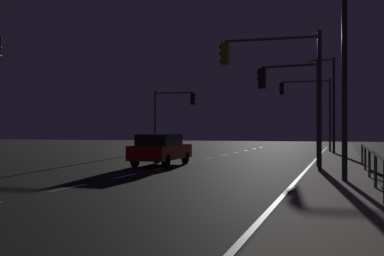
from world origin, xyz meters
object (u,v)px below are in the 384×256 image
at_px(street_lamp_median, 329,95).
at_px(traffic_light_far_left, 290,92).
at_px(street_lamp_across_street, 347,31).
at_px(traffic_light_far_center, 308,100).
at_px(traffic_light_near_left, 173,108).
at_px(car, 161,149).
at_px(traffic_light_near_right, 275,73).

bearing_deg(street_lamp_median, traffic_light_far_left, -96.21).
bearing_deg(street_lamp_across_street, traffic_light_far_center, 97.03).
bearing_deg(traffic_light_near_left, traffic_light_far_center, 5.78).
distance_m(car, traffic_light_far_center, 17.50).
relative_size(traffic_light_near_left, street_lamp_across_street, 0.62).
xyz_separation_m(traffic_light_near_left, traffic_light_far_center, (10.90, 1.10, 0.55)).
bearing_deg(traffic_light_far_center, traffic_light_near_right, -90.18).
distance_m(traffic_light_near_right, traffic_light_near_left, 20.70).
bearing_deg(street_lamp_median, street_lamp_across_street, -86.74).
xyz_separation_m(traffic_light_near_left, traffic_light_far_left, (11.18, -15.13, -0.10)).
distance_m(car, traffic_light_near_left, 15.92).
xyz_separation_m(traffic_light_near_right, street_lamp_across_street, (2.77, -3.29, 0.89)).
distance_m(traffic_light_far_center, traffic_light_far_left, 16.25).
distance_m(car, street_lamp_across_street, 11.49).
height_order(traffic_light_far_left, street_lamp_across_street, street_lamp_across_street).
xyz_separation_m(traffic_light_far_center, street_lamp_median, (1.66, -3.51, 0.09)).
bearing_deg(traffic_light_near_right, traffic_light_far_left, 82.35).
bearing_deg(street_lamp_across_street, traffic_light_near_left, 123.06).
bearing_deg(traffic_light_near_right, street_lamp_median, 83.55).
bearing_deg(traffic_light_far_left, street_lamp_median, 83.79).
height_order(traffic_light_far_left, street_lamp_median, street_lamp_median).
bearing_deg(car, street_lamp_median, 58.06).
bearing_deg(traffic_light_near_right, car, 156.18).
relative_size(traffic_light_far_left, street_lamp_median, 0.72).
xyz_separation_m(car, traffic_light_far_center, (6.15, 16.04, 3.33)).
distance_m(traffic_light_far_center, street_lamp_across_street, 22.20).
distance_m(traffic_light_near_left, traffic_light_far_left, 18.81).
distance_m(traffic_light_near_left, street_lamp_across_street, 25.00).
height_order(traffic_light_near_right, traffic_light_far_center, traffic_light_far_center).
height_order(car, street_lamp_across_street, street_lamp_across_street).
relative_size(traffic_light_near_left, traffic_light_far_left, 1.06).
height_order(car, street_lamp_median, street_lamp_median).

